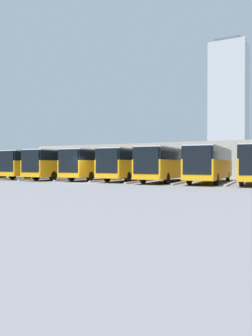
{
  "coord_description": "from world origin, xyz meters",
  "views": [
    {
      "loc": [
        -17.7,
        25.83,
        1.75
      ],
      "look_at": [
        -1.49,
        -5.99,
        1.36
      ],
      "focal_mm": 35.0,
      "sensor_mm": 36.0,
      "label": 1
    }
  ],
  "objects_px": {
    "bus_2": "(167,163)",
    "bus_3": "(132,163)",
    "bus_6": "(41,164)",
    "bus_7": "(17,164)",
    "bus_4": "(98,163)",
    "bus_5": "(64,163)",
    "bus_1": "(210,163)"
  },
  "relations": [
    {
      "from": "bus_4",
      "to": "bus_2",
      "type": "bearing_deg",
      "value": 172.89
    },
    {
      "from": "bus_2",
      "to": "bus_3",
      "type": "distance_m",
      "value": 4.36
    },
    {
      "from": "bus_4",
      "to": "bus_5",
      "type": "distance_m",
      "value": 4.34
    },
    {
      "from": "bus_3",
      "to": "bus_5",
      "type": "bearing_deg",
      "value": 2.63
    },
    {
      "from": "bus_1",
      "to": "bus_2",
      "type": "bearing_deg",
      "value": 0.35
    },
    {
      "from": "bus_6",
      "to": "bus_4",
      "type": "bearing_deg",
      "value": 177.05
    },
    {
      "from": "bus_4",
      "to": "bus_7",
      "type": "distance_m",
      "value": 12.87
    },
    {
      "from": "bus_1",
      "to": "bus_4",
      "type": "relative_size",
      "value": 1.0
    },
    {
      "from": "bus_2",
      "to": "bus_3",
      "type": "bearing_deg",
      "value": -13.02
    },
    {
      "from": "bus_4",
      "to": "bus_7",
      "type": "bearing_deg",
      "value": -4.18
    },
    {
      "from": "bus_3",
      "to": "bus_5",
      "type": "height_order",
      "value": "same"
    },
    {
      "from": "bus_6",
      "to": "bus_7",
      "type": "relative_size",
      "value": 1.0
    },
    {
      "from": "bus_1",
      "to": "bus_2",
      "type": "height_order",
      "value": "same"
    },
    {
      "from": "bus_2",
      "to": "bus_6",
      "type": "bearing_deg",
      "value": -5.03
    },
    {
      "from": "bus_7",
      "to": "bus_3",
      "type": "bearing_deg",
      "value": 176.6
    },
    {
      "from": "bus_2",
      "to": "bus_7",
      "type": "relative_size",
      "value": 1.0
    },
    {
      "from": "bus_1",
      "to": "bus_3",
      "type": "height_order",
      "value": "same"
    },
    {
      "from": "bus_4",
      "to": "bus_7",
      "type": "xyz_separation_m",
      "value": [
        12.86,
        -0.36,
        0.0
      ]
    },
    {
      "from": "bus_3",
      "to": "bus_6",
      "type": "xyz_separation_m",
      "value": [
        12.86,
        0.05,
        0.0
      ]
    },
    {
      "from": "bus_1",
      "to": "bus_7",
      "type": "bearing_deg",
      "value": -4.4
    },
    {
      "from": "bus_4",
      "to": "bus_6",
      "type": "height_order",
      "value": "same"
    },
    {
      "from": "bus_3",
      "to": "bus_7",
      "type": "height_order",
      "value": "same"
    },
    {
      "from": "bus_4",
      "to": "bus_5",
      "type": "bearing_deg",
      "value": 6.3
    },
    {
      "from": "bus_3",
      "to": "bus_7",
      "type": "distance_m",
      "value": 17.15
    },
    {
      "from": "bus_5",
      "to": "bus_2",
      "type": "bearing_deg",
      "value": 177.38
    },
    {
      "from": "bus_5",
      "to": "bus_7",
      "type": "xyz_separation_m",
      "value": [
        8.57,
        -1.03,
        0.0
      ]
    },
    {
      "from": "bus_3",
      "to": "bus_4",
      "type": "xyz_separation_m",
      "value": [
        4.29,
        0.11,
        0.0
      ]
    },
    {
      "from": "bus_7",
      "to": "bus_6",
      "type": "bearing_deg",
      "value": 173.37
    },
    {
      "from": "bus_3",
      "to": "bus_6",
      "type": "bearing_deg",
      "value": -2.33
    },
    {
      "from": "bus_4",
      "to": "bus_7",
      "type": "height_order",
      "value": "same"
    },
    {
      "from": "bus_1",
      "to": "bus_2",
      "type": "relative_size",
      "value": 1.0
    },
    {
      "from": "bus_1",
      "to": "bus_4",
      "type": "distance_m",
      "value": 12.87
    }
  ]
}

